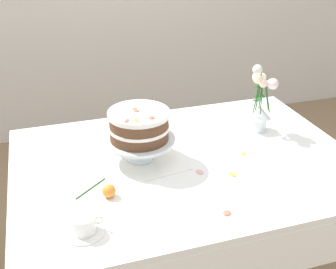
{
  "coord_description": "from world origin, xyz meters",
  "views": [
    {
      "loc": [
        -0.53,
        -1.41,
        1.64
      ],
      "look_at": [
        -0.07,
        0.02,
        0.86
      ],
      "focal_mm": 45.18,
      "sensor_mm": 36.0,
      "label": 1
    }
  ],
  "objects_px": {
    "cake_stand": "(140,142)",
    "fallen_rose": "(108,191)",
    "layer_cake": "(139,125)",
    "teacup": "(84,226)",
    "dining_table": "(187,180)",
    "flower_vase": "(261,102)"
  },
  "relations": [
    {
      "from": "fallen_rose",
      "to": "dining_table",
      "type": "bearing_deg",
      "value": 21.64
    },
    {
      "from": "cake_stand",
      "to": "teacup",
      "type": "distance_m",
      "value": 0.48
    },
    {
      "from": "dining_table",
      "to": "layer_cake",
      "type": "xyz_separation_m",
      "value": [
        -0.18,
        0.08,
        0.25
      ]
    },
    {
      "from": "dining_table",
      "to": "fallen_rose",
      "type": "height_order",
      "value": "fallen_rose"
    },
    {
      "from": "layer_cake",
      "to": "fallen_rose",
      "type": "bearing_deg",
      "value": -128.54
    },
    {
      "from": "dining_table",
      "to": "fallen_rose",
      "type": "xyz_separation_m",
      "value": [
        -0.35,
        -0.14,
        0.11
      ]
    },
    {
      "from": "flower_vase",
      "to": "teacup",
      "type": "relative_size",
      "value": 2.52
    },
    {
      "from": "cake_stand",
      "to": "flower_vase",
      "type": "xyz_separation_m",
      "value": [
        0.6,
        0.1,
        0.06
      ]
    },
    {
      "from": "teacup",
      "to": "layer_cake",
      "type": "bearing_deg",
      "value": 53.96
    },
    {
      "from": "dining_table",
      "to": "flower_vase",
      "type": "relative_size",
      "value": 4.28
    },
    {
      "from": "cake_stand",
      "to": "fallen_rose",
      "type": "relative_size",
      "value": 1.99
    },
    {
      "from": "cake_stand",
      "to": "fallen_rose",
      "type": "xyz_separation_m",
      "value": [
        -0.17,
        -0.22,
        -0.06
      ]
    },
    {
      "from": "cake_stand",
      "to": "layer_cake",
      "type": "relative_size",
      "value": 1.18
    },
    {
      "from": "dining_table",
      "to": "teacup",
      "type": "bearing_deg",
      "value": -146.06
    },
    {
      "from": "teacup",
      "to": "fallen_rose",
      "type": "bearing_deg",
      "value": 57.35
    },
    {
      "from": "dining_table",
      "to": "fallen_rose",
      "type": "relative_size",
      "value": 9.62
    },
    {
      "from": "dining_table",
      "to": "cake_stand",
      "type": "height_order",
      "value": "cake_stand"
    },
    {
      "from": "flower_vase",
      "to": "teacup",
      "type": "bearing_deg",
      "value": -151.08
    },
    {
      "from": "dining_table",
      "to": "layer_cake",
      "type": "relative_size",
      "value": 5.71
    },
    {
      "from": "layer_cake",
      "to": "flower_vase",
      "type": "distance_m",
      "value": 0.6
    },
    {
      "from": "cake_stand",
      "to": "fallen_rose",
      "type": "height_order",
      "value": "cake_stand"
    },
    {
      "from": "teacup",
      "to": "cake_stand",
      "type": "bearing_deg",
      "value": 53.96
    }
  ]
}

